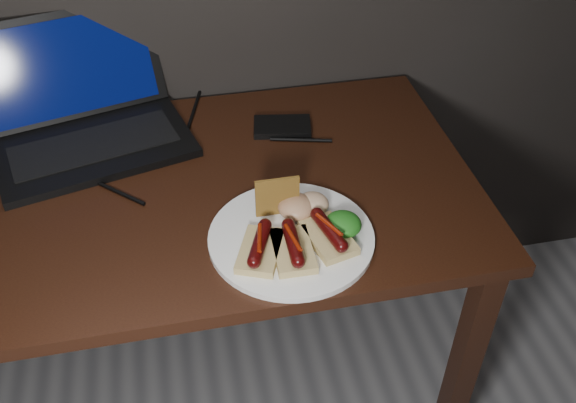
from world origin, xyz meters
The scene contains 12 objects.
desk centered at (0.00, 1.38, 0.66)m, with size 1.40×0.70×0.75m.
laptop centered at (-0.10, 1.61, 0.80)m, with size 0.49×0.43×0.25m.
hard_drive centered at (0.34, 1.55, 0.76)m, with size 0.13×0.08×0.02m, color black.
desk_cables centered at (-0.03, 1.53, 0.75)m, with size 0.97×0.42×0.01m.
plate centered at (0.28, 1.19, 0.76)m, with size 0.31×0.31×0.01m, color white.
bread_sausage_left centered at (0.21, 1.15, 0.78)m, with size 0.11×0.13×0.04m.
bread_sausage_center centered at (0.27, 1.14, 0.78)m, with size 0.07×0.12×0.04m.
bread_sausage_right centered at (0.34, 1.16, 0.78)m, with size 0.10×0.13×0.04m.
crispbread centered at (0.27, 1.25, 0.80)m, with size 0.09×0.01×0.09m, color olive.
salad_greens centered at (0.38, 1.17, 0.78)m, with size 0.07×0.07×0.04m, color #115511.
salsa_mound centered at (0.30, 1.24, 0.78)m, with size 0.07×0.07×0.04m, color maroon.
coleslaw_mound centered at (0.33, 1.25, 0.78)m, with size 0.06×0.06×0.04m, color beige.
Camera 1 is at (0.10, 0.33, 1.59)m, focal length 40.00 mm.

